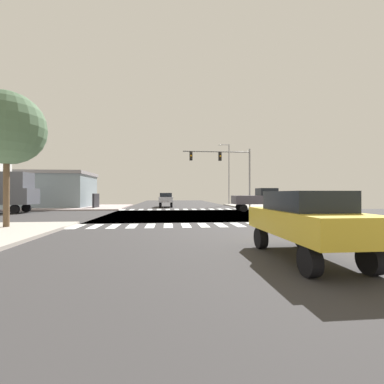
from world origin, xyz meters
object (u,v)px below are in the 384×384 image
at_px(sedan_leading_3, 305,219).
at_px(street_lamp, 228,169).
at_px(bank_building, 31,190).
at_px(pickup_outer_3, 260,199).
at_px(sidewalk_tree, 7,128).
at_px(traffic_signal_mast, 224,164).
at_px(sedan_farside_2, 166,199).

bearing_deg(sedan_leading_3, street_lamp, 80.34).
bearing_deg(bank_building, pickup_outer_3, -18.65).
xyz_separation_m(street_lamp, bank_building, (-26.46, -4.70, -3.26)).
bearing_deg(sidewalk_tree, pickup_outer_3, 33.68).
distance_m(traffic_signal_mast, sedan_farside_2, 9.35).
relative_size(street_lamp, sedan_farside_2, 2.19).
distance_m(bank_building, sidewalk_tree, 22.67).
bearing_deg(bank_building, street_lamp, 10.06).
relative_size(traffic_signal_mast, street_lamp, 0.85).
distance_m(street_lamp, sedan_farside_2, 11.45).
bearing_deg(bank_building, sidewalk_tree, -66.10).
bearing_deg(sedan_leading_3, sidewalk_tree, 149.64).
relative_size(sedan_farside_2, pickup_outer_3, 0.84).
xyz_separation_m(sidewalk_tree, sedan_farside_2, (7.86, 20.60, -3.98)).
bearing_deg(sedan_farside_2, bank_building, 0.12).
bearing_deg(street_lamp, sidewalk_tree, -124.48).
height_order(traffic_signal_mast, sedan_leading_3, traffic_signal_mast).
height_order(sidewalk_tree, sedan_leading_3, sidewalk_tree).
xyz_separation_m(sidewalk_tree, pickup_outer_3, (17.42, 11.61, -3.81)).
bearing_deg(sidewalk_tree, street_lamp, 55.52).
relative_size(street_lamp, sidewalk_tree, 1.36).
xyz_separation_m(bank_building, sedan_farside_2, (16.98, 0.03, -1.15)).
bearing_deg(sedan_leading_3, pickup_outer_3, 73.33).
relative_size(bank_building, sedan_leading_3, 3.74).
bearing_deg(traffic_signal_mast, pickup_outer_3, -57.24).
xyz_separation_m(sidewalk_tree, sedan_leading_3, (11.86, -6.95, -3.98)).
relative_size(street_lamp, bank_building, 0.59).
bearing_deg(sidewalk_tree, bank_building, 113.90).
bearing_deg(sedan_leading_3, traffic_signal_mast, 82.84).
bearing_deg(traffic_signal_mast, sedan_leading_3, -97.16).
bearing_deg(street_lamp, pickup_outer_3, -89.69).
height_order(street_lamp, pickup_outer_3, street_lamp).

